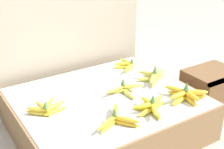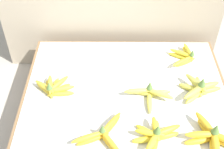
# 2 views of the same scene
# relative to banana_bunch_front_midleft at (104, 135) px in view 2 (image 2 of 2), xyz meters

# --- Properties ---
(ground_plane) EXTENTS (10.00, 10.00, 0.00)m
(ground_plane) POSITION_rel_banana_bunch_front_midleft_xyz_m (0.11, 0.28, -0.28)
(ground_plane) COLOR #A89E8E
(display_platform) EXTENTS (1.08, 0.92, 0.25)m
(display_platform) POSITION_rel_banana_bunch_front_midleft_xyz_m (0.11, 0.28, -0.15)
(display_platform) COLOR olive
(display_platform) RESTS_ON ground_plane
(banana_bunch_front_midleft) EXTENTS (0.23, 0.24, 0.09)m
(banana_bunch_front_midleft) POSITION_rel_banana_bunch_front_midleft_xyz_m (0.00, 0.00, 0.00)
(banana_bunch_front_midleft) COLOR gold
(banana_bunch_front_midleft) RESTS_ON display_platform
(banana_bunch_front_midright) EXTENTS (0.23, 0.21, 0.11)m
(banana_bunch_front_midright) POSITION_rel_banana_bunch_front_midleft_xyz_m (0.23, -0.00, 0.00)
(banana_bunch_front_midright) COLOR yellow
(banana_bunch_front_midright) RESTS_ON display_platform
(banana_bunch_front_right) EXTENTS (0.26, 0.25, 0.11)m
(banana_bunch_front_right) POSITION_rel_banana_bunch_front_midleft_xyz_m (0.48, -0.01, 0.01)
(banana_bunch_front_right) COLOR gold
(banana_bunch_front_right) RESTS_ON display_platform
(banana_bunch_middle_left) EXTENTS (0.22, 0.16, 0.10)m
(banana_bunch_middle_left) POSITION_rel_banana_bunch_front_midleft_xyz_m (-0.27, 0.30, 0.00)
(banana_bunch_middle_left) COLOR gold
(banana_bunch_middle_left) RESTS_ON display_platform
(banana_bunch_middle_midright) EXTENTS (0.26, 0.18, 0.10)m
(banana_bunch_middle_midright) POSITION_rel_banana_bunch_front_midleft_xyz_m (0.23, 0.26, 0.00)
(banana_bunch_middle_midright) COLOR #DBCC4C
(banana_bunch_middle_midright) RESTS_ON display_platform
(banana_bunch_middle_right) EXTENTS (0.23, 0.21, 0.11)m
(banana_bunch_middle_right) POSITION_rel_banana_bunch_front_midleft_xyz_m (0.49, 0.29, 0.01)
(banana_bunch_middle_right) COLOR gold
(banana_bunch_middle_right) RESTS_ON display_platform
(banana_bunch_back_right) EXTENTS (0.16, 0.21, 0.09)m
(banana_bunch_back_right) POSITION_rel_banana_bunch_front_midleft_xyz_m (0.46, 0.56, -0.00)
(banana_bunch_back_right) COLOR yellow
(banana_bunch_back_right) RESTS_ON display_platform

